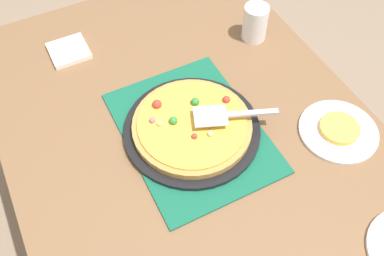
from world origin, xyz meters
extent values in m
plane|color=#84705B|center=(0.00, 0.00, 0.00)|extent=(8.00, 8.00, 0.00)
cube|color=brown|center=(0.00, 0.00, 0.73)|extent=(1.40, 1.00, 0.03)
cube|color=brown|center=(-0.64, -0.44, 0.36)|extent=(0.07, 0.07, 0.72)
cube|color=brown|center=(-0.64, 0.44, 0.36)|extent=(0.07, 0.07, 0.72)
cube|color=#145B42|center=(0.00, 0.00, 0.75)|extent=(0.48, 0.36, 0.01)
cylinder|color=black|center=(0.00, 0.00, 0.76)|extent=(0.38, 0.38, 0.01)
cylinder|color=#B78442|center=(0.00, 0.00, 0.78)|extent=(0.33, 0.33, 0.02)
cylinder|color=gold|center=(0.00, 0.00, 0.79)|extent=(0.30, 0.30, 0.01)
sphere|color=red|center=(-0.10, -0.06, 0.80)|extent=(0.03, 0.03, 0.03)
sphere|color=red|center=(0.05, -0.02, 0.80)|extent=(0.02, 0.02, 0.02)
sphere|color=#E5CC7F|center=(0.06, 0.03, 0.80)|extent=(0.02, 0.02, 0.02)
sphere|color=red|center=(-0.02, 0.12, 0.80)|extent=(0.02, 0.02, 0.02)
sphere|color=#E5CC7F|center=(-0.03, -0.08, 0.80)|extent=(0.02, 0.02, 0.02)
sphere|color=#338433|center=(-0.02, -0.05, 0.80)|extent=(0.02, 0.02, 0.02)
sphere|color=#338433|center=(-0.06, 0.04, 0.80)|extent=(0.02, 0.02, 0.02)
sphere|color=#B76675|center=(-0.05, -0.10, 0.80)|extent=(0.02, 0.02, 0.02)
cylinder|color=white|center=(0.18, 0.36, 0.76)|extent=(0.22, 0.22, 0.01)
cylinder|color=#EAB747|center=(0.18, 0.36, 0.77)|extent=(0.11, 0.11, 0.02)
cylinder|color=white|center=(-0.26, 0.36, 0.81)|extent=(0.08, 0.08, 0.12)
cube|color=silver|center=(0.02, 0.05, 0.82)|extent=(0.10, 0.11, 0.00)
cube|color=#B2B2B7|center=(0.06, 0.15, 0.82)|extent=(0.07, 0.14, 0.01)
cube|color=white|center=(-0.47, -0.21, 0.76)|extent=(0.12, 0.12, 0.02)
camera|label=1|loc=(0.63, -0.32, 1.73)|focal=40.35mm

